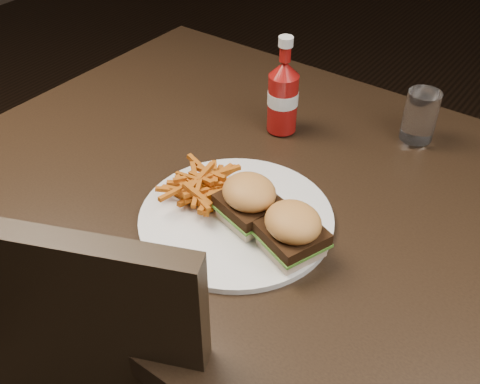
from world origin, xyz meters
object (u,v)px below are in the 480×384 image
Objects in this scene: dining_table at (295,197)px; plate at (236,218)px; tumbler at (420,116)px; ketchup_bottle at (283,103)px.

plate is (-0.03, -0.12, 0.03)m from dining_table.
dining_table is 0.13m from plate.
ketchup_bottle is at bearing -152.25° from tumbler.
dining_table is 10.75× the size of ketchup_bottle.
tumbler is at bearing 67.25° from dining_table.
ketchup_bottle is at bearing 108.06° from plate.
plate reaches higher than dining_table.
ketchup_bottle is at bearing 130.93° from dining_table.
tumbler is (0.22, 0.12, -0.01)m from ketchup_bottle.
tumbler is at bearing 27.75° from ketchup_bottle.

